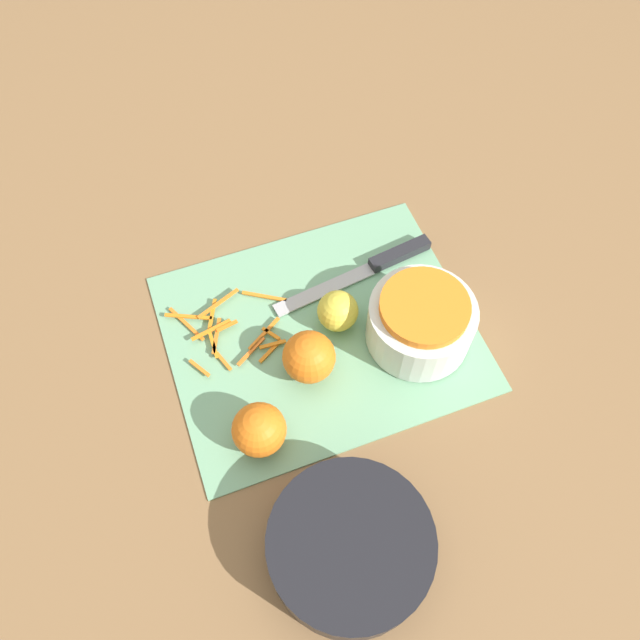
# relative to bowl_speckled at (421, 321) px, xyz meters

# --- Properties ---
(ground_plane) EXTENTS (4.00, 4.00, 0.00)m
(ground_plane) POSITION_rel_bowl_speckled_xyz_m (0.13, -0.06, -0.05)
(ground_plane) COLOR olive
(cutting_board) EXTENTS (0.43, 0.35, 0.01)m
(cutting_board) POSITION_rel_bowl_speckled_xyz_m (0.13, -0.06, -0.04)
(cutting_board) COLOR #75AD84
(cutting_board) RESTS_ON ground_plane
(bowl_speckled) EXTENTS (0.15, 0.15, 0.09)m
(bowl_speckled) POSITION_rel_bowl_speckled_xyz_m (0.00, 0.00, 0.00)
(bowl_speckled) COLOR silver
(bowl_speckled) RESTS_ON cutting_board
(bowl_dark) EXTENTS (0.19, 0.19, 0.07)m
(bowl_dark) POSITION_rel_bowl_speckled_xyz_m (0.20, 0.24, -0.01)
(bowl_dark) COLOR black
(bowl_dark) RESTS_ON ground_plane
(knife) EXTENTS (0.26, 0.06, 0.02)m
(knife) POSITION_rel_bowl_speckled_xyz_m (-0.00, -0.13, -0.04)
(knife) COLOR #232328
(knife) RESTS_ON cutting_board
(orange_left) EXTENTS (0.07, 0.07, 0.07)m
(orange_left) POSITION_rel_bowl_speckled_xyz_m (0.16, -0.00, -0.01)
(orange_left) COLOR orange
(orange_left) RESTS_ON cutting_board
(orange_right) EXTENTS (0.07, 0.07, 0.07)m
(orange_right) POSITION_rel_bowl_speckled_xyz_m (0.25, 0.07, -0.01)
(orange_right) COLOR orange
(orange_right) RESTS_ON cutting_board
(lemon) EXTENTS (0.06, 0.06, 0.06)m
(lemon) POSITION_rel_bowl_speckled_xyz_m (0.10, -0.06, -0.01)
(lemon) COLOR gold
(lemon) RESTS_ON cutting_board
(peel_pile) EXTENTS (0.18, 0.13, 0.01)m
(peel_pile) POSITION_rel_bowl_speckled_xyz_m (0.25, -0.10, -0.04)
(peel_pile) COLOR orange
(peel_pile) RESTS_ON cutting_board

